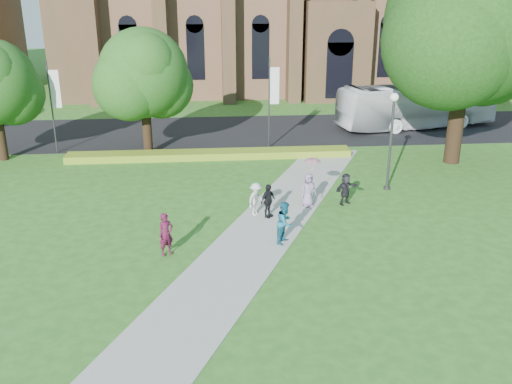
{
  "coord_description": "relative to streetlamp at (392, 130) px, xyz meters",
  "views": [
    {
      "loc": [
        -2.1,
        -21.85,
        10.56
      ],
      "look_at": [
        0.01,
        2.35,
        1.6
      ],
      "focal_mm": 40.0,
      "sensor_mm": 36.0,
      "label": 1
    }
  ],
  "objects": [
    {
      "name": "tour_coach",
      "position": [
        6.32,
        13.44,
        -1.55
      ],
      "size": [
        12.75,
        5.41,
        3.46
      ],
      "primitive_type": "imported",
      "rotation": [
        0.0,
        0.0,
        1.78
      ],
      "color": "silver",
      "rests_on": "road"
    },
    {
      "name": "street_tree_1",
      "position": [
        -13.5,
        8.0,
        1.93
      ],
      "size": [
        5.6,
        5.6,
        8.05
      ],
      "color": "#332114",
      "rests_on": "ground"
    },
    {
      "name": "pedestrian_5",
      "position": [
        -2.8,
        -2.04,
        -2.46
      ],
      "size": [
        1.52,
        1.17,
        1.6
      ],
      "primitive_type": "imported",
      "rotation": [
        0.0,
        0.0,
        0.54
      ],
      "color": "black",
      "rests_on": "footpath"
    },
    {
      "name": "streetlamp",
      "position": [
        0.0,
        0.0,
        0.0
      ],
      "size": [
        0.44,
        0.44,
        5.24
      ],
      "color": "#38383D",
      "rests_on": "ground"
    },
    {
      "name": "banner_pole_1",
      "position": [
        -19.39,
        8.7,
        0.09
      ],
      "size": [
        0.7,
        0.1,
        6.0
      ],
      "color": "#38383D",
      "rests_on": "ground"
    },
    {
      "name": "pedestrian_0",
      "position": [
        -11.42,
        -7.0,
        -2.35
      ],
      "size": [
        0.79,
        0.72,
        1.81
      ],
      "primitive_type": "imported",
      "rotation": [
        0.0,
        0.0,
        0.58
      ],
      "color": "#4E122C",
      "rests_on": "footpath"
    },
    {
      "name": "flower_hedge",
      "position": [
        -9.5,
        6.7,
        -3.07
      ],
      "size": [
        18.0,
        1.4,
        0.45
      ],
      "primitive_type": "cube",
      "color": "#A7AE22",
      "rests_on": "ground"
    },
    {
      "name": "pedestrian_2",
      "position": [
        -7.4,
        -3.07,
        -2.45
      ],
      "size": [
        1.14,
        1.17,
        1.61
      ],
      "primitive_type": "imported",
      "rotation": [
        0.0,
        0.0,
        0.85
      ],
      "color": "silver",
      "rests_on": "footpath"
    },
    {
      "name": "large_tree",
      "position": [
        5.5,
        4.5,
        5.07
      ],
      "size": [
        9.6,
        9.6,
        13.2
      ],
      "color": "#332114",
      "rests_on": "ground"
    },
    {
      "name": "ground",
      "position": [
        -7.5,
        -6.5,
        -3.3
      ],
      "size": [
        160.0,
        160.0,
        0.0
      ],
      "primitive_type": "plane",
      "color": "#2F631D",
      "rests_on": "ground"
    },
    {
      "name": "footpath",
      "position": [
        -7.5,
        -5.5,
        -3.28
      ],
      "size": [
        15.58,
        28.54,
        0.04
      ],
      "primitive_type": "cube",
      "rotation": [
        0.0,
        0.0,
        -0.44
      ],
      "color": "#B2B2A8",
      "rests_on": "ground"
    },
    {
      "name": "pedestrian_3",
      "position": [
        -6.86,
        -3.4,
        -2.43
      ],
      "size": [
        0.98,
        0.96,
        1.65
      ],
      "primitive_type": "imported",
      "rotation": [
        0.0,
        0.0,
        0.76
      ],
      "color": "black",
      "rests_on": "footpath"
    },
    {
      "name": "banner_pole_0",
      "position": [
        -5.39,
        8.7,
        0.09
      ],
      "size": [
        0.7,
        0.1,
        6.0
      ],
      "color": "#38383D",
      "rests_on": "ground"
    },
    {
      "name": "pedestrian_1",
      "position": [
        -6.44,
        -6.26,
        -2.33
      ],
      "size": [
        1.07,
        1.14,
        1.86
      ],
      "primitive_type": "imported",
      "rotation": [
        0.0,
        0.0,
        1.02
      ],
      "color": "#1A6483",
      "rests_on": "footpath"
    },
    {
      "name": "parasol",
      "position": [
        -4.53,
        -2.06,
        -1.22
      ],
      "size": [
        0.8,
        0.8,
        0.7
      ],
      "primitive_type": "imported",
      "rotation": [
        0.0,
        0.0,
        0.0
      ],
      "color": "#F2AAC4",
      "rests_on": "pedestrian_4"
    },
    {
      "name": "pedestrian_4",
      "position": [
        -4.71,
        -2.16,
        -2.41
      ],
      "size": [
        0.95,
        0.77,
        1.69
      ],
      "primitive_type": "imported",
      "rotation": [
        0.0,
        0.0,
        0.32
      ],
      "color": "gray",
      "rests_on": "footpath"
    },
    {
      "name": "road",
      "position": [
        -7.5,
        13.5,
        -3.29
      ],
      "size": [
        160.0,
        10.0,
        0.02
      ],
      "primitive_type": "cube",
      "color": "black",
      "rests_on": "ground"
    }
  ]
}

